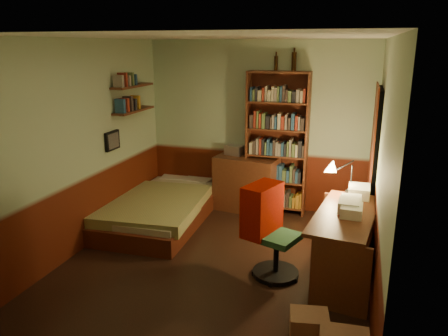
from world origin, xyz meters
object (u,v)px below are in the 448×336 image
(mini_stereo, at_px, (235,150))
(bookshelf, at_px, (277,144))
(bed, at_px, (162,199))
(dresser, at_px, (246,184))
(office_chair, at_px, (277,237))
(desk_lamp, at_px, (352,171))
(cardboard_box_b, at_px, (309,326))
(desk, at_px, (343,246))

(mini_stereo, xyz_separation_m, bookshelf, (0.67, -0.04, 0.15))
(bed, bearing_deg, dresser, 34.50)
(office_chair, bearing_deg, dresser, 133.41)
(dresser, relative_size, mini_stereo, 3.50)
(dresser, distance_m, mini_stereo, 0.56)
(bookshelf, relative_size, office_chair, 2.28)
(mini_stereo, bearing_deg, desk_lamp, -15.85)
(bed, xyz_separation_m, desk_lamp, (2.65, -0.19, 0.72))
(cardboard_box_b, bearing_deg, mini_stereo, 117.44)
(mini_stereo, bearing_deg, desk, -29.94)
(cardboard_box_b, bearing_deg, office_chair, 116.38)
(office_chair, relative_size, cardboard_box_b, 2.81)
(dresser, bearing_deg, bookshelf, 18.58)
(bookshelf, height_order, office_chair, bookshelf)
(mini_stereo, distance_m, cardboard_box_b, 3.48)
(bookshelf, bearing_deg, office_chair, -79.15)
(bed, distance_m, desk_lamp, 2.75)
(bed, height_order, desk, desk)
(desk_lamp, bearing_deg, cardboard_box_b, -115.12)
(desk, bearing_deg, mini_stereo, 141.31)
(bed, bearing_deg, desk_lamp, -6.12)
(dresser, distance_m, desk, 2.31)
(mini_stereo, bearing_deg, cardboard_box_b, -46.65)
(mini_stereo, relative_size, desk_lamp, 0.49)
(mini_stereo, relative_size, desk, 0.19)
(desk, distance_m, desk_lamp, 0.98)
(mini_stereo, distance_m, desk_lamp, 2.12)
(bed, relative_size, desk_lamp, 4.01)
(bed, relative_size, mini_stereo, 8.20)
(desk, bearing_deg, office_chair, -158.00)
(bookshelf, distance_m, cardboard_box_b, 3.24)
(bed, relative_size, cardboard_box_b, 6.67)
(desk_lamp, relative_size, office_chair, 0.59)
(dresser, height_order, cardboard_box_b, dresser)
(dresser, height_order, office_chair, office_chair)
(dresser, bearing_deg, bed, -135.79)
(dresser, height_order, bookshelf, bookshelf)
(dresser, xyz_separation_m, office_chair, (0.85, -1.90, 0.05))
(desk_lamp, xyz_separation_m, cardboard_box_b, (-0.24, -1.89, -0.93))
(bookshelf, height_order, desk, bookshelf)
(mini_stereo, xyz_separation_m, cardboard_box_b, (1.56, -3.01, -0.81))
(bookshelf, bearing_deg, desk, -58.87)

